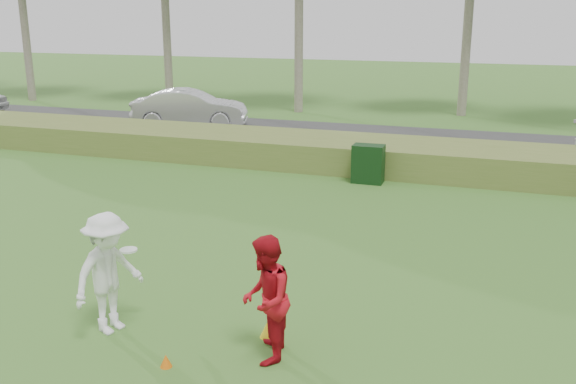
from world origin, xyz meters
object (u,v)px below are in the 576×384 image
at_px(player_red, 266,299).
at_px(cone_orange, 166,361).
at_px(utility_cabinet, 368,164).
at_px(car_mid, 190,108).
at_px(cone_yellow, 267,330).
at_px(player_white, 108,273).

distance_m(player_red, cone_orange, 1.68).
relative_size(utility_cabinet, car_mid, 0.23).
bearing_deg(cone_yellow, player_white, -166.32).
distance_m(player_white, cone_orange, 1.77).
distance_m(player_white, car_mid, 18.77).
bearing_deg(utility_cabinet, player_red, -86.15).
xyz_separation_m(cone_orange, cone_yellow, (1.06, 1.29, 0.03)).
xyz_separation_m(player_red, cone_yellow, (-0.22, 0.60, -0.82)).
bearing_deg(cone_orange, car_mid, 116.40).
relative_size(cone_yellow, utility_cabinet, 0.22).
xyz_separation_m(cone_yellow, car_mid, (-9.94, 16.60, 0.75)).
bearing_deg(cone_yellow, utility_cabinet, 93.13).
distance_m(player_white, cone_yellow, 2.64).
bearing_deg(player_red, utility_cabinet, 170.07).
height_order(player_red, car_mid, player_red).
relative_size(player_red, car_mid, 0.38).
height_order(cone_yellow, utility_cabinet, utility_cabinet).
bearing_deg(car_mid, utility_cabinet, -143.59).
bearing_deg(cone_orange, utility_cabinet, 87.34).
height_order(player_white, cone_orange, player_white).
height_order(cone_yellow, car_mid, car_mid).
relative_size(cone_orange, cone_yellow, 0.77).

